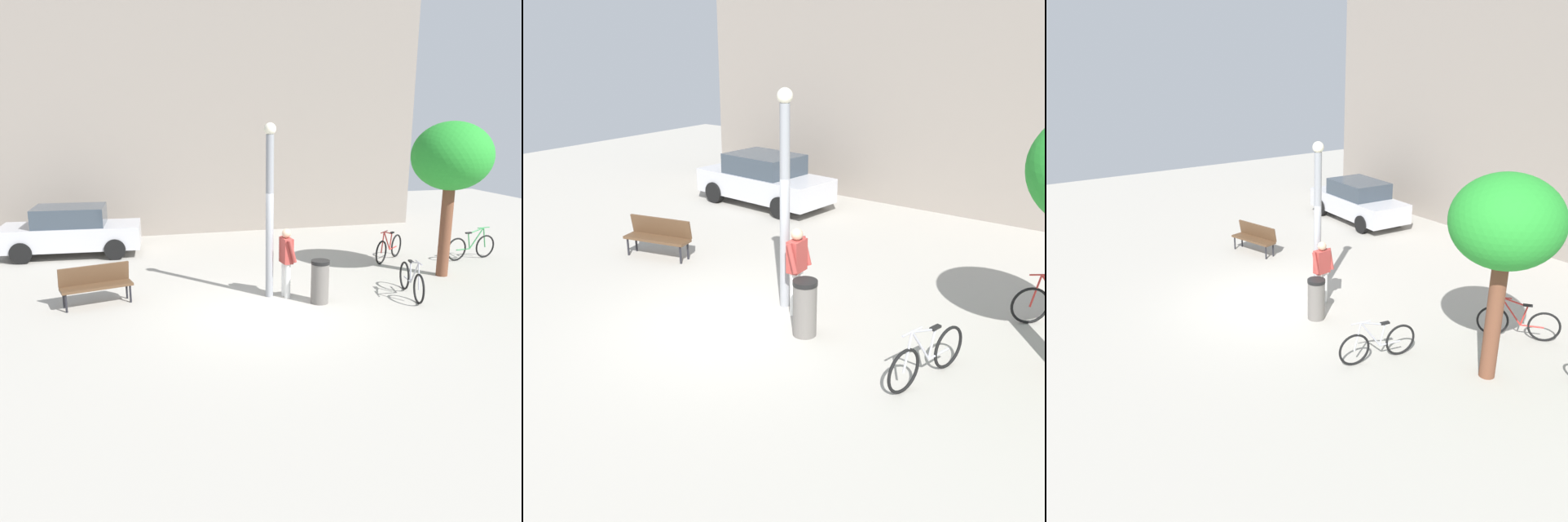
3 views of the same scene
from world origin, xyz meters
The scene contains 11 objects.
ground_plane centered at (0.00, 0.00, 0.00)m, with size 36.00×36.00×0.00m, color #A8A399.
building_facade centered at (0.00, 9.97, 4.90)m, with size 16.84×2.00×9.79m, color gray.
lamppost centered at (0.36, 1.14, 2.21)m, with size 0.28×0.28×4.09m.
person_by_lamppost centered at (0.74, 1.00, 0.97)m, with size 0.31×0.61×1.67m.
park_bench centered at (-3.66, 1.58, 0.55)m, with size 1.67×0.85×0.92m.
plaza_tree centered at (5.43, 1.67, 3.17)m, with size 2.09×2.09×4.12m.
bicycle_silver centered at (3.69, 0.28, 0.38)m, with size 0.43×1.78×0.97m.
bicycle_red centered at (4.78, 3.52, 0.38)m, with size 1.45×1.17×0.97m.
bicycle_green centered at (7.29, 3.03, 0.38)m, with size 1.80×0.27×0.97m.
parked_car_silver centered at (-4.54, 6.62, 0.77)m, with size 4.31×2.04×1.55m.
trash_bin centered at (1.37, 0.38, 0.51)m, with size 0.44×0.44×1.02m.
Camera 1 is at (-2.98, -10.83, 4.17)m, focal length 37.12 mm.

